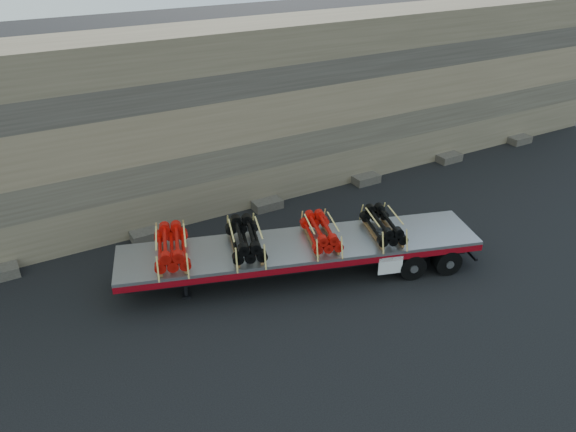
# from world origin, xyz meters

# --- Properties ---
(ground) EXTENTS (120.00, 120.00, 0.00)m
(ground) POSITION_xyz_m (0.00, 0.00, 0.00)
(ground) COLOR black
(ground) RESTS_ON ground
(rock_wall) EXTENTS (44.00, 3.00, 7.00)m
(rock_wall) POSITION_xyz_m (0.00, 6.50, 3.50)
(rock_wall) COLOR #7A6B54
(rock_wall) RESTS_ON ground
(trailer) EXTENTS (11.87, 5.74, 1.17)m
(trailer) POSITION_xyz_m (0.73, -0.06, 0.59)
(trailer) COLOR #AEB0B5
(trailer) RESTS_ON ground
(bundle_front) EXTENTS (1.64, 2.32, 0.74)m
(bundle_front) POSITION_xyz_m (-3.16, 1.20, 1.55)
(bundle_front) COLOR red
(bundle_front) RESTS_ON trailer
(bundle_midfront) EXTENTS (1.64, 2.32, 0.75)m
(bundle_midfront) POSITION_xyz_m (-0.98, 0.49, 1.55)
(bundle_midfront) COLOR black
(bundle_midfront) RESTS_ON trailer
(bundle_midrear) EXTENTS (1.51, 2.13, 0.68)m
(bundle_midrear) POSITION_xyz_m (1.37, -0.26, 1.52)
(bundle_midrear) COLOR red
(bundle_midrear) RESTS_ON trailer
(bundle_rear) EXTENTS (1.52, 2.15, 0.69)m
(bundle_rear) POSITION_xyz_m (3.40, -0.91, 1.52)
(bundle_rear) COLOR black
(bundle_rear) RESTS_ON trailer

